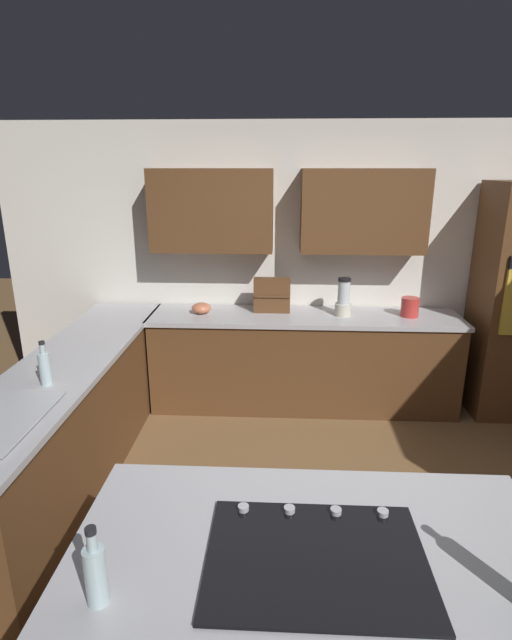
% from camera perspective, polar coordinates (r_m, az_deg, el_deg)
% --- Properties ---
extents(ground_plane, '(14.00, 14.00, 0.00)m').
position_cam_1_polar(ground_plane, '(3.42, 8.32, -22.85)').
color(ground_plane, brown).
extents(wall_back, '(6.00, 0.44, 2.60)m').
position_cam_1_polar(wall_back, '(4.71, 6.01, 7.98)').
color(wall_back, white).
rests_on(wall_back, ground).
extents(lower_cabinets_back, '(2.80, 0.60, 0.86)m').
position_cam_1_polar(lower_cabinets_back, '(4.67, 5.46, -4.93)').
color(lower_cabinets_back, brown).
rests_on(lower_cabinets_back, ground).
extents(countertop_back, '(2.84, 0.64, 0.04)m').
position_cam_1_polar(countertop_back, '(4.52, 5.62, 0.36)').
color(countertop_back, '#B2B2B7').
rests_on(countertop_back, lower_cabinets_back).
extents(lower_cabinets_side, '(0.60, 2.90, 0.86)m').
position_cam_1_polar(lower_cabinets_side, '(3.91, -20.33, -10.69)').
color(lower_cabinets_side, brown).
rests_on(lower_cabinets_side, ground).
extents(countertop_side, '(0.64, 2.94, 0.04)m').
position_cam_1_polar(countertop_side, '(3.73, -21.05, -4.55)').
color(countertop_side, '#B2B2B7').
rests_on(countertop_side, lower_cabinets_side).
extents(island_top, '(1.76, 1.07, 0.04)m').
position_cam_1_polar(island_top, '(1.91, 7.00, -26.44)').
color(island_top, '#B2B2B7').
rests_on(island_top, island_base).
extents(cooktop, '(0.76, 0.56, 0.03)m').
position_cam_1_polar(cooktop, '(1.90, 7.02, -25.72)').
color(cooktop, black).
rests_on(cooktop, island_top).
extents(blender, '(0.15, 0.15, 0.35)m').
position_cam_1_polar(blender, '(4.51, 10.13, 2.36)').
color(blender, beige).
rests_on(blender, countertop_back).
extents(mixing_bowl, '(0.18, 0.18, 0.10)m').
position_cam_1_polar(mixing_bowl, '(4.56, -6.37, 1.39)').
color(mixing_bowl, '#CC724C').
rests_on(mixing_bowl, countertop_back).
extents(spice_rack, '(0.34, 0.11, 0.32)m').
position_cam_1_polar(spice_rack, '(4.54, 1.86, 2.90)').
color(spice_rack, brown).
rests_on(spice_rack, countertop_back).
extents(kettle, '(0.16, 0.16, 0.17)m').
position_cam_1_polar(kettle, '(4.64, 17.46, 1.45)').
color(kettle, red).
rests_on(kettle, countertop_back).
extents(dish_soap_bottle, '(0.07, 0.07, 0.29)m').
position_cam_1_polar(dish_soap_bottle, '(3.31, -23.32, -5.08)').
color(dish_soap_bottle, silver).
rests_on(dish_soap_bottle, countertop_side).
extents(oil_bottle, '(0.07, 0.07, 0.28)m').
position_cam_1_polar(oil_bottle, '(1.76, -18.14, -26.16)').
color(oil_bottle, silver).
rests_on(oil_bottle, island_top).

